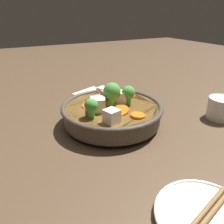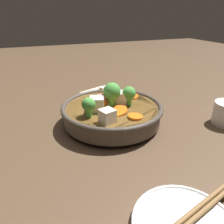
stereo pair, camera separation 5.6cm
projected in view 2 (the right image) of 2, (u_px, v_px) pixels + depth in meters
ground_plane at (112, 123)px, 0.58m from camera, size 3.00×3.00×0.00m
stirfry_bowl at (112, 111)px, 0.56m from camera, size 0.26×0.26×0.11m
napkin at (98, 91)px, 0.80m from camera, size 0.13×0.11×0.00m
chopsticks_pair at (186, 221)px, 0.29m from camera, size 0.21×0.07×0.01m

